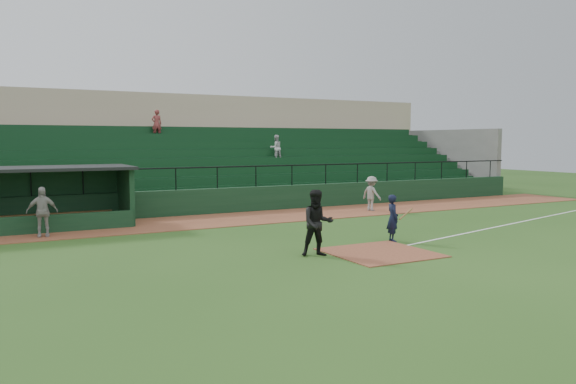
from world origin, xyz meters
name	(u,v)px	position (x,y,z in m)	size (l,w,h in m)	color
ground	(361,248)	(0.00, 0.00, 0.00)	(90.00, 90.00, 0.00)	#294E19
warning_track	(256,217)	(0.00, 8.00, 0.01)	(40.00, 4.00, 0.03)	brown
home_plate_dirt	(380,253)	(0.00, -1.00, 0.01)	(3.00, 3.00, 0.03)	brown
foul_line	(505,225)	(8.00, 1.20, 0.01)	(18.00, 0.09, 0.01)	white
stadium_structure	(194,160)	(0.00, 16.46, 2.30)	(38.00, 13.08, 6.40)	#10311A
dugout	(11,195)	(-9.75, 9.56, 1.33)	(8.90, 3.20, 2.42)	#10311A
batter_at_plate	(393,218)	(1.61, 0.42, 0.81)	(1.06, 0.70, 1.61)	black
umpire	(317,223)	(-1.92, -0.47, 0.99)	(0.97, 0.75, 1.99)	black
runner	(372,194)	(5.95, 7.50, 0.87)	(1.09, 0.62, 1.68)	gray
dugout_player_a	(42,212)	(-8.87, 6.94, 0.92)	(1.04, 0.43, 1.78)	#9B9591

